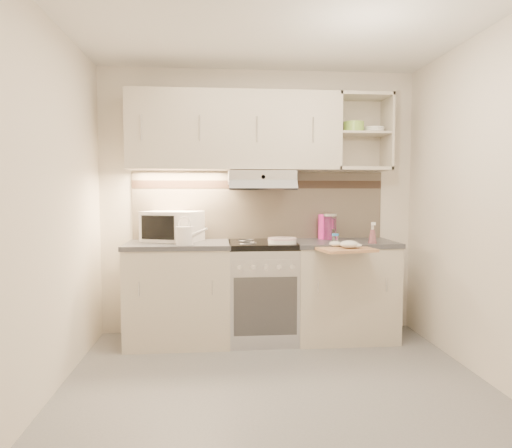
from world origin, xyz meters
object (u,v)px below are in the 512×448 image
(watering_can, at_px, (186,235))
(plate_stack, at_px, (282,240))
(glass_jar, at_px, (330,227))
(spray_bottle, at_px, (372,235))
(microwave, at_px, (173,226))
(cutting_board, at_px, (344,249))
(pink_pitcher, at_px, (325,227))
(electric_range, at_px, (262,291))

(watering_can, relative_size, plate_stack, 1.11)
(watering_can, bearing_deg, glass_jar, 33.76)
(glass_jar, bearing_deg, spray_bottle, -50.41)
(glass_jar, bearing_deg, microwave, -179.16)
(plate_stack, bearing_deg, cutting_board, -25.47)
(watering_can, relative_size, spray_bottle, 1.42)
(pink_pitcher, height_order, cutting_board, pink_pitcher)
(watering_can, xyz_separation_m, pink_pitcher, (1.29, 0.38, 0.03))
(pink_pitcher, relative_size, cutting_board, 0.54)
(electric_range, bearing_deg, microwave, 171.85)
(spray_bottle, height_order, cutting_board, spray_bottle)
(microwave, height_order, cutting_board, microwave)
(electric_range, height_order, glass_jar, glass_jar)
(plate_stack, relative_size, cutting_board, 0.57)
(cutting_board, bearing_deg, microwave, 150.42)
(microwave, relative_size, pink_pitcher, 2.45)
(electric_range, relative_size, plate_stack, 3.59)
(microwave, relative_size, watering_can, 2.09)
(electric_range, xyz_separation_m, plate_stack, (0.16, -0.13, 0.47))
(spray_bottle, bearing_deg, watering_can, -160.24)
(microwave, distance_m, glass_jar, 1.47)
(electric_range, bearing_deg, watering_can, -163.48)
(electric_range, height_order, spray_bottle, spray_bottle)
(plate_stack, bearing_deg, microwave, 165.73)
(glass_jar, bearing_deg, electric_range, -168.20)
(glass_jar, height_order, cutting_board, glass_jar)
(microwave, distance_m, spray_bottle, 1.79)
(plate_stack, distance_m, pink_pitcher, 0.56)
(watering_can, distance_m, spray_bottle, 1.62)
(microwave, height_order, spray_bottle, microwave)
(spray_bottle, bearing_deg, plate_stack, -165.73)
(pink_pitcher, xyz_separation_m, spray_bottle, (0.33, -0.40, -0.04))
(watering_can, relative_size, glass_jar, 1.14)
(plate_stack, bearing_deg, pink_pitcher, 34.87)
(microwave, bearing_deg, spray_bottle, 10.69)
(electric_range, height_order, pink_pitcher, pink_pitcher)
(microwave, xyz_separation_m, spray_bottle, (1.76, -0.33, -0.06))
(glass_jar, bearing_deg, pink_pitcher, 129.20)
(spray_bottle, distance_m, cutting_board, 0.35)
(plate_stack, bearing_deg, glass_jar, 28.66)
(pink_pitcher, relative_size, spray_bottle, 1.21)
(plate_stack, xyz_separation_m, cutting_board, (0.49, -0.23, -0.05))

